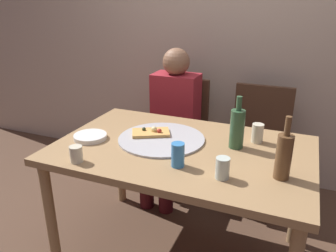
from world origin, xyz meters
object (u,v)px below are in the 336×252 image
object	(u,v)px
wine_bottle	(237,128)
chair_left	(178,126)
pizza_tray	(161,139)
plate_stack	(90,137)
table_knife	(283,158)
guest_in_sweater	(172,118)
chair_right	(258,138)
pizza_slice_last	(151,132)
beer_bottle	(284,155)
soda_can	(178,155)
dining_table	(182,160)
wine_glass	(257,133)
tumbler_near	(76,154)
tumbler_far	(223,168)

from	to	relation	value
wine_bottle	chair_left	size ratio (longest dim) A/B	0.33
pizza_tray	plate_stack	distance (m)	0.42
table_knife	chair_left	size ratio (longest dim) A/B	0.24
guest_in_sweater	wine_bottle	bearing A→B (deg)	136.53
chair_left	chair_right	xyz separation A→B (m)	(0.66, 0.00, 0.00)
pizza_slice_last	chair_left	world-z (taller)	chair_left
plate_stack	chair_right	size ratio (longest dim) A/B	0.21
beer_bottle	soda_can	distance (m)	0.49
dining_table	beer_bottle	world-z (taller)	beer_bottle
pizza_slice_last	beer_bottle	xyz separation A→B (m)	(0.77, -0.22, 0.09)
soda_can	table_knife	xyz separation A→B (m)	(0.48, 0.28, -0.06)
table_knife	chair_left	distance (m)	1.21
wine_glass	dining_table	bearing A→B (deg)	-148.53
wine_glass	chair_right	size ratio (longest dim) A/B	0.12
chair_right	pizza_slice_last	bearing A→B (deg)	55.02
guest_in_sweater	chair_left	bearing A→B (deg)	-90.00
dining_table	tumbler_near	size ratio (longest dim) A/B	16.59
chair_left	chair_right	distance (m)	0.66
wine_bottle	guest_in_sweater	distance (m)	0.88
guest_in_sweater	pizza_tray	bearing A→B (deg)	106.93
dining_table	plate_stack	distance (m)	0.56
table_knife	plate_stack	bearing A→B (deg)	-87.10
soda_can	chair_left	size ratio (longest dim) A/B	0.14
pizza_slice_last	plate_stack	distance (m)	0.36
wine_glass	chair_right	bearing A→B (deg)	95.27
wine_glass	tumbler_near	bearing A→B (deg)	-143.34
wine_bottle	beer_bottle	xyz separation A→B (m)	(0.26, -0.25, -0.00)
table_knife	guest_in_sweater	size ratio (longest dim) A/B	0.19
tumbler_near	soda_can	world-z (taller)	soda_can
soda_can	tumbler_near	bearing A→B (deg)	-162.66
chair_left	guest_in_sweater	bearing A→B (deg)	90.00
chair_right	guest_in_sweater	world-z (taller)	guest_in_sweater
tumbler_near	soda_can	size ratio (longest dim) A/B	0.70
pizza_tray	beer_bottle	size ratio (longest dim) A/B	1.68
pizza_tray	chair_right	bearing A→B (deg)	60.09
wine_bottle	guest_in_sweater	size ratio (longest dim) A/B	0.25
wine_glass	plate_stack	size ratio (longest dim) A/B	0.57
soda_can	chair_left	bearing A→B (deg)	110.61
tumbler_far	soda_can	size ratio (longest dim) A/B	0.85
dining_table	table_knife	xyz separation A→B (m)	(0.53, 0.06, 0.09)
tumbler_far	guest_in_sweater	size ratio (longest dim) A/B	0.09
tumbler_far	wine_glass	size ratio (longest dim) A/B	0.94
tumbler_far	table_knife	distance (m)	0.40
chair_left	pizza_tray	bearing A→B (deg)	103.88
pizza_tray	tumbler_near	distance (m)	0.51
tumbler_near	plate_stack	size ratio (longest dim) A/B	0.44
dining_table	guest_in_sweater	bearing A→B (deg)	116.22
pizza_slice_last	wine_bottle	distance (m)	0.51
tumbler_far	table_knife	world-z (taller)	tumbler_far
dining_table	table_knife	size ratio (longest dim) A/B	6.41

